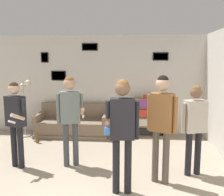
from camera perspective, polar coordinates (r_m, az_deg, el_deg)
The scene contains 11 objects.
wall_back at distance 6.96m, azimuth -2.37°, elevation 3.11°, with size 7.96×0.08×2.70m.
couch at distance 6.88m, azimuth -8.95°, elevation -6.13°, with size 1.94×0.80×0.84m.
bookshelf at distance 6.83m, azimuth 8.02°, elevation -4.33°, with size 0.94×0.30×1.01m.
floor_lamp at distance 6.96m, azimuth -19.57°, elevation 0.32°, with size 0.36×0.40×1.52m.
person_player_foreground_left at distance 4.98m, azimuth -21.20°, elevation -3.84°, with size 0.46×0.56×1.63m.
person_player_foreground_center at distance 4.75m, azimuth -9.57°, elevation -3.06°, with size 0.57×0.43×1.73m.
person_watcher_holding_cup at distance 3.71m, azimuth 2.35°, elevation -5.96°, with size 0.50×0.45×1.75m.
person_spectator_near_bookshelf at distance 4.10m, azimuth 11.31°, elevation -4.32°, with size 0.46×0.33×1.79m.
person_spectator_far_right at distance 4.57m, azimuth 18.38°, elevation -5.09°, with size 0.48×0.30×1.60m.
bottle_on_floor at distance 6.49m, azimuth -16.71°, elevation -8.84°, with size 0.07×0.07×0.30m.
drinking_cup at distance 6.72m, azimuth 7.55°, elevation 0.33°, with size 0.08×0.08×0.11m.
Camera 1 is at (0.91, -2.34, 2.02)m, focal length 40.00 mm.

